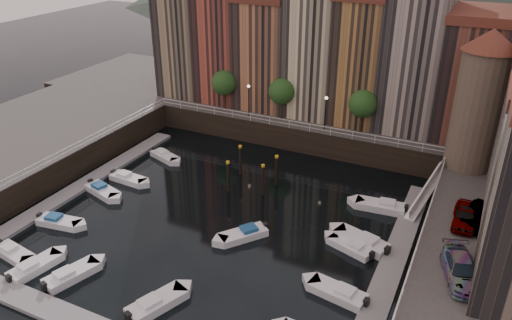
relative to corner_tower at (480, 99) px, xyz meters
The scene contains 28 objects.
ground 26.72m from the corner_tower, 144.06° to the right, with size 200.00×200.00×0.00m, color black.
quay_far 24.65m from the corner_tower, 150.10° to the left, with size 80.00×20.00×3.00m, color black.
quay_left 51.50m from the corner_tower, 161.03° to the right, with size 20.00×36.00×3.00m, color black.
dock_left 40.63m from the corner_tower, 156.82° to the right, with size 2.00×28.00×0.35m, color gray.
dock_right 18.84m from the corner_tower, 103.78° to the right, with size 2.00×28.00×0.35m, color gray.
far_terrace 18.98m from the corner_tower, 151.66° to the left, with size 48.70×10.30×17.50m.
corner_tower is the anchor object (origin of this frame).
promenade_trees 21.95m from the corner_tower, behind, with size 21.20×3.20×5.20m.
street_lamps 21.60m from the corner_tower, behind, with size 10.36×0.36×4.18m.
railings 23.10m from the corner_tower, 154.32° to the right, with size 36.08×34.04×0.52m.
gangway 9.86m from the corner_tower, 122.80° to the right, with size 2.78×8.32×3.73m.
mooring_pilings 23.38m from the corner_tower, 157.41° to the right, with size 4.93×4.33×3.78m.
boat_left_0 44.25m from the corner_tower, 139.49° to the right, with size 4.36×2.14×0.98m.
boat_left_1 41.26m from the corner_tower, 145.33° to the right, with size 4.54×2.23×1.02m.
boat_left_2 38.43m from the corner_tower, 153.56° to the right, with size 4.72×2.80×1.06m.
boat_left_3 36.55m from the corner_tower, 157.84° to the right, with size 4.52×1.86×1.03m.
boat_left_4 34.48m from the corner_tower, 167.91° to the right, with size 4.35×2.78×0.98m.
boat_right_1 23.99m from the corner_tower, 107.68° to the right, with size 4.84×2.45×1.09m.
boat_right_2 19.24m from the corner_tower, 116.71° to the right, with size 4.39×2.76×0.99m.
boat_right_3 18.13m from the corner_tower, 116.41° to the right, with size 5.31×3.27×1.19m.
boat_right_4 13.80m from the corner_tower, 133.19° to the right, with size 5.05×2.21×1.14m.
boat_near_0 42.39m from the corner_tower, 136.10° to the right, with size 2.36×4.66×1.05m.
boat_near_1 39.72m from the corner_tower, 133.16° to the right, with size 2.87×4.74×1.06m.
boat_near_2 34.72m from the corner_tower, 123.38° to the right, with size 3.25×4.92×1.11m.
car_a 13.11m from the corner_tower, 85.99° to the right, with size 1.82×4.53×1.54m, color gray.
car_b 12.81m from the corner_tower, 80.94° to the right, with size 1.62×4.64×1.53m, color gray.
car_c 19.96m from the corner_tower, 86.20° to the right, with size 2.14×5.25×1.52m, color gray.
boat_extra_512 25.75m from the corner_tower, 134.02° to the right, with size 3.95×4.46×1.06m.
Camera 1 is at (20.49, -35.31, 25.86)m, focal length 35.00 mm.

